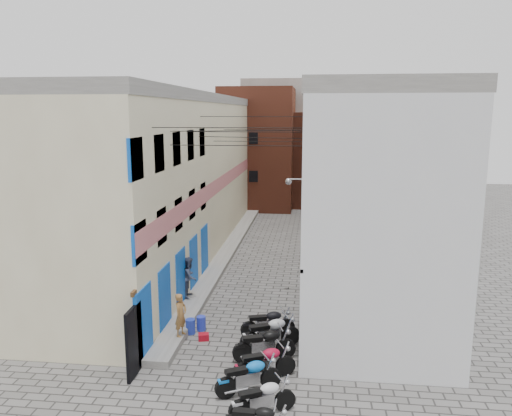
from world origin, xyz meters
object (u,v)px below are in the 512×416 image
at_px(motorcycle_e, 264,343).
at_px(motorcycle_d, 264,361).
at_px(person_b, 189,277).
at_px(red_crate, 204,337).
at_px(motorcycle_f, 270,331).
at_px(motorcycle_c, 249,375).
at_px(motorcycle_b, 263,397).
at_px(water_jug_far, 201,323).
at_px(water_jug_near, 190,326).
at_px(motorcycle_g, 268,322).
at_px(person_a, 181,315).

bearing_deg(motorcycle_e, motorcycle_d, -12.39).
height_order(person_b, red_crate, person_b).
bearing_deg(motorcycle_e, motorcycle_f, 154.10).
bearing_deg(red_crate, motorcycle_c, -57.48).
relative_size(motorcycle_b, water_jug_far, 3.54).
distance_m(motorcycle_b, motorcycle_f, 3.92).
relative_size(motorcycle_e, red_crate, 5.66).
xyz_separation_m(motorcycle_b, water_jug_near, (-3.16, 4.71, -0.28)).
bearing_deg(water_jug_near, motorcycle_b, -56.11).
relative_size(motorcycle_b, motorcycle_g, 0.95).
distance_m(water_jug_far, red_crate, 0.86).
relative_size(person_a, water_jug_near, 2.80).
height_order(motorcycle_d, red_crate, motorcycle_d).
relative_size(water_jug_near, water_jug_far, 1.02).
height_order(water_jug_near, water_jug_far, water_jug_near).
distance_m(motorcycle_d, motorcycle_g, 2.92).
bearing_deg(motorcycle_e, person_b, -160.08).
bearing_deg(person_b, motorcycle_g, -129.64).
height_order(motorcycle_c, person_b, person_b).
xyz_separation_m(motorcycle_b, water_jug_far, (-2.84, 5.04, -0.28)).
relative_size(motorcycle_d, motorcycle_g, 1.01).
bearing_deg(red_crate, motorcycle_d, -44.48).
xyz_separation_m(motorcycle_e, person_a, (-3.05, 0.96, 0.41)).
relative_size(motorcycle_b, motorcycle_c, 0.94).
bearing_deg(motorcycle_d, motorcycle_f, 154.63).
distance_m(motorcycle_b, water_jug_near, 5.68).
bearing_deg(motorcycle_g, motorcycle_d, -13.61).
distance_m(motorcycle_b, water_jug_far, 5.79).
relative_size(motorcycle_b, person_b, 1.10).
height_order(motorcycle_g, water_jug_near, motorcycle_g).
bearing_deg(water_jug_near, motorcycle_c, -54.32).
height_order(motorcycle_b, red_crate, motorcycle_b).
xyz_separation_m(motorcycle_e, red_crate, (-2.30, 1.20, -0.50)).
height_order(motorcycle_c, motorcycle_d, motorcycle_c).
height_order(motorcycle_f, person_b, person_b).
relative_size(motorcycle_b, person_a, 1.24).
bearing_deg(motorcycle_b, person_a, -168.43).
relative_size(motorcycle_c, motorcycle_g, 1.01).
bearing_deg(motorcycle_c, person_b, 178.33).
distance_m(motorcycle_d, water_jug_far, 4.17).
bearing_deg(motorcycle_c, motorcycle_d, 127.53).
bearing_deg(motorcycle_f, water_jug_near, -129.14).
bearing_deg(motorcycle_b, water_jug_near, -174.21).
bearing_deg(motorcycle_c, motorcycle_g, 148.15).
relative_size(motorcycle_e, water_jug_near, 3.85).
relative_size(motorcycle_d, red_crate, 5.41).
height_order(motorcycle_c, water_jug_far, motorcycle_c).
bearing_deg(person_a, water_jug_far, -6.63).
bearing_deg(motorcycle_e, motorcycle_g, 163.46).
height_order(motorcycle_d, water_jug_far, motorcycle_d).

